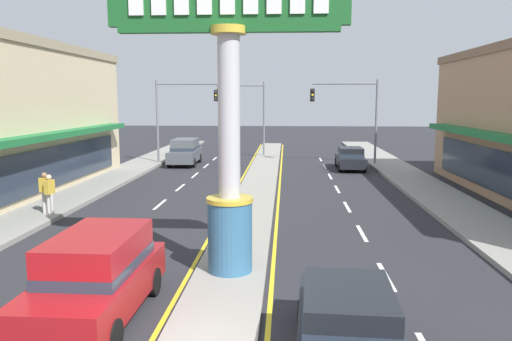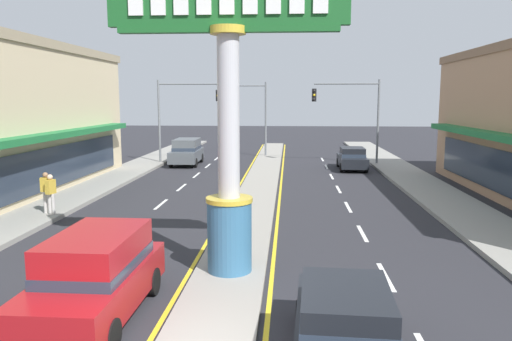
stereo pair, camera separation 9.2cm
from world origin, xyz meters
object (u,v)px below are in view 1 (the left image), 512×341
suv_near_right_lane (185,151)px  traffic_light_right_side (352,107)px  pedestrian_far_side (50,192)px  sedan_near_left_lane (350,158)px  traffic_light_left_side (181,107)px  district_sign (229,128)px  sedan_far_right_lane (347,326)px  suv_mid_left_lane (97,275)px  pedestrian_near_kerb (45,190)px  traffic_light_median_far (246,107)px

suv_near_right_lane → traffic_light_right_side: bearing=1.5°
pedestrian_far_side → sedan_near_left_lane: bearing=47.1°
traffic_light_left_side → sedan_near_left_lane: bearing=-8.9°
district_sign → sedan_far_right_lane: district_sign is taller
traffic_light_left_side → suv_mid_left_lane: 26.19m
suv_near_right_lane → pedestrian_near_kerb: suv_near_right_lane is taller
suv_near_right_lane → pedestrian_far_side: (-2.07, -16.76, 0.12)m
traffic_light_left_side → suv_mid_left_lane: bearing=-82.1°
traffic_light_left_side → sedan_far_right_lane: size_ratio=1.41×
suv_near_right_lane → pedestrian_near_kerb: bearing=-98.0°
pedestrian_near_kerb → sedan_near_left_lane: bearing=46.2°
traffic_light_left_side → traffic_light_right_side: 12.44m
sedan_near_left_lane → pedestrian_far_side: bearing=-132.9°
suv_near_right_lane → pedestrian_near_kerb: (-2.34, -16.60, 0.16)m
sedan_far_right_lane → suv_mid_left_lane: size_ratio=0.95×
traffic_light_median_far → traffic_light_right_side: bearing=-31.2°
traffic_light_median_far → suv_mid_left_lane: bearing=-91.5°
traffic_light_right_side → pedestrian_far_side: 22.45m
pedestrian_near_kerb → traffic_light_right_side: bearing=49.4°
suv_near_right_lane → suv_mid_left_lane: (3.30, -25.60, 0.00)m
traffic_light_left_side → pedestrian_far_side: traffic_light_left_side is taller
traffic_light_median_far → suv_near_right_lane: (-4.08, -5.22, -3.21)m
district_sign → suv_mid_left_lane: district_sign is taller
pedestrian_far_side → pedestrian_near_kerb: bearing=149.8°
pedestrian_far_side → sedan_far_right_lane: bearing=-44.8°
district_sign → pedestrian_near_kerb: 10.72m
sedan_far_right_lane → suv_near_right_lane: bearing=107.4°
district_sign → suv_mid_left_lane: 4.93m
traffic_light_median_far → sedan_near_left_lane: (7.78, -6.99, -3.41)m
traffic_light_median_far → pedestrian_near_kerb: bearing=-106.4°
district_sign → traffic_light_left_side: bearing=105.2°
district_sign → traffic_light_right_side: (6.22, 23.10, 0.19)m
district_sign → suv_near_right_lane: 23.73m
district_sign → sedan_near_left_lane: bearing=74.2°
suv_mid_left_lane → sedan_far_right_lane: bearing=-18.0°
suv_mid_left_lane → traffic_light_median_far: bearing=88.5°
district_sign → suv_near_right_lane: district_sign is taller
sedan_far_right_lane → pedestrian_far_side: size_ratio=2.68×
pedestrian_near_kerb → pedestrian_far_side: (0.26, -0.15, -0.04)m
district_sign → traffic_light_right_side: district_sign is taller
pedestrian_far_side → district_sign: bearing=-36.9°
traffic_light_right_side → traffic_light_median_far: (-8.07, 4.90, -0.05)m
district_sign → traffic_light_left_side: district_sign is taller
traffic_light_median_far → suv_mid_left_lane: size_ratio=1.34×
suv_near_right_lane → traffic_light_median_far: bearing=51.9°
traffic_light_median_far → pedestrian_far_side: (-6.16, -21.97, -3.09)m
suv_near_right_lane → pedestrian_near_kerb: size_ratio=2.74×
sedan_far_right_lane → pedestrian_near_kerb: (-10.90, 10.70, 0.36)m
sedan_far_right_lane → sedan_near_left_lane: size_ratio=1.01×
sedan_near_left_lane → suv_near_right_lane: bearing=171.5°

